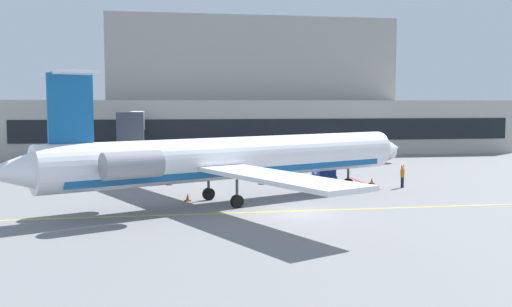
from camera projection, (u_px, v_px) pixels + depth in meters
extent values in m
cube|color=slate|center=(299.00, 214.00, 36.94)|extent=(120.00, 120.00, 0.10)
cube|color=yellow|center=(295.00, 211.00, 37.78)|extent=(108.00, 0.24, 0.01)
cube|color=red|center=(364.00, 183.00, 51.18)|extent=(0.30, 8.00, 0.01)
cube|color=#ADA89E|center=(267.00, 127.00, 82.56)|extent=(71.50, 11.39, 7.66)
cube|color=#9F9A91|center=(252.00, 60.00, 84.23)|extent=(41.88, 7.97, 12.04)
cube|color=black|center=(274.00, 130.00, 76.93)|extent=(68.64, 0.12, 2.98)
cube|color=silver|center=(136.00, 123.00, 63.35)|extent=(1.40, 21.51, 2.40)
cube|color=#2D333D|center=(130.00, 126.00, 51.90)|extent=(2.40, 2.00, 2.64)
cylinder|color=#4C4C51|center=(140.00, 145.00, 72.71)|extent=(0.44, 0.44, 3.88)
cylinder|color=#4C4C51|center=(132.00, 159.00, 53.84)|extent=(0.44, 0.44, 3.88)
cylinder|color=white|center=(239.00, 158.00, 41.08)|extent=(27.20, 14.86, 3.01)
cube|color=#145999|center=(239.00, 169.00, 41.16)|extent=(24.48, 13.37, 0.54)
cone|color=white|center=(386.00, 148.00, 49.77)|extent=(4.25, 4.08, 2.95)
cone|color=white|center=(8.00, 172.00, 32.23)|extent=(4.63, 3.98, 2.56)
cube|color=white|center=(162.00, 157.00, 46.23)|extent=(8.52, 13.00, 0.28)
cube|color=white|center=(277.00, 178.00, 33.31)|extent=(8.52, 13.00, 0.28)
cylinder|color=gray|center=(104.00, 159.00, 37.84)|extent=(3.98, 3.03, 1.66)
cylinder|color=gray|center=(132.00, 165.00, 33.94)|extent=(3.98, 3.03, 1.66)
cube|color=#145999|center=(70.00, 108.00, 33.98)|extent=(2.56, 1.37, 4.20)
cube|color=white|center=(69.00, 73.00, 33.80)|extent=(3.95, 5.26, 0.20)
cylinder|color=#3F3F44|center=(348.00, 174.00, 47.40)|extent=(0.20, 0.20, 1.29)
cylinder|color=black|center=(348.00, 184.00, 47.47)|extent=(0.96, 0.70, 0.90)
cylinder|color=#3F3F44|center=(209.00, 182.00, 42.05)|extent=(0.20, 0.20, 1.29)
cylinder|color=black|center=(209.00, 194.00, 42.12)|extent=(0.96, 0.70, 0.90)
cylinder|color=#3F3F44|center=(237.00, 189.00, 38.83)|extent=(0.20, 0.20, 1.29)
cylinder|color=black|center=(237.00, 201.00, 38.91)|extent=(0.96, 0.70, 0.90)
cube|color=#1E4CB2|center=(268.00, 160.00, 66.23)|extent=(3.29, 2.66, 0.55)
cube|color=#1A4197|center=(275.00, 154.00, 65.90)|extent=(1.65, 1.69, 0.99)
cylinder|color=black|center=(278.00, 162.00, 66.60)|extent=(0.75, 0.58, 0.70)
cylinder|color=black|center=(274.00, 163.00, 65.25)|extent=(0.75, 0.58, 0.70)
cylinder|color=black|center=(261.00, 161.00, 67.26)|extent=(0.75, 0.58, 0.70)
cylinder|color=black|center=(257.00, 163.00, 65.92)|extent=(0.75, 0.58, 0.70)
cube|color=#19389E|center=(324.00, 178.00, 49.70)|extent=(2.04, 4.24, 0.68)
cube|color=navy|center=(326.00, 169.00, 48.48)|extent=(1.60, 1.79, 1.12)
cylinder|color=black|center=(336.00, 184.00, 48.34)|extent=(0.36, 0.73, 0.70)
cylinder|color=black|center=(318.00, 184.00, 48.27)|extent=(0.36, 0.73, 0.70)
cylinder|color=black|center=(330.00, 179.00, 51.19)|extent=(0.36, 0.73, 0.70)
cylinder|color=black|center=(313.00, 179.00, 51.12)|extent=(0.36, 0.73, 0.70)
cylinder|color=white|center=(362.00, 152.00, 68.79)|extent=(6.66, 2.79, 1.98)
sphere|color=white|center=(389.00, 152.00, 68.91)|extent=(1.94, 1.94, 1.94)
sphere|color=white|center=(336.00, 152.00, 68.67)|extent=(1.94, 1.94, 1.94)
cube|color=#59595B|center=(347.00, 162.00, 68.57)|extent=(0.60, 1.78, 0.35)
cube|color=#59595B|center=(377.00, 161.00, 69.21)|extent=(0.60, 1.78, 0.35)
cylinder|color=#191E33|center=(402.00, 183.00, 48.28)|extent=(0.18, 0.18, 0.91)
cylinder|color=#191E33|center=(403.00, 182.00, 48.43)|extent=(0.18, 0.18, 0.91)
cylinder|color=orange|center=(402.00, 173.00, 48.29)|extent=(0.34, 0.34, 0.66)
sphere|color=tan|center=(403.00, 168.00, 48.25)|extent=(0.24, 0.24, 0.24)
cylinder|color=orange|center=(401.00, 169.00, 48.09)|extent=(0.35, 0.32, 0.50)
cylinder|color=#F2590C|center=(401.00, 166.00, 48.07)|extent=(0.06, 0.06, 0.28)
cylinder|color=orange|center=(404.00, 169.00, 48.42)|extent=(0.35, 0.32, 0.50)
cylinder|color=#F2590C|center=(404.00, 166.00, 48.41)|extent=(0.06, 0.06, 0.28)
cone|color=orange|center=(261.00, 181.00, 50.43)|extent=(0.36, 0.36, 0.55)
cube|color=black|center=(261.00, 184.00, 50.45)|extent=(0.47, 0.47, 0.04)
cone|color=orange|center=(372.00, 181.00, 50.86)|extent=(0.36, 0.36, 0.55)
cube|color=black|center=(372.00, 183.00, 50.88)|extent=(0.47, 0.47, 0.04)
cone|color=orange|center=(188.00, 197.00, 41.72)|extent=(0.36, 0.36, 0.55)
cube|color=black|center=(188.00, 201.00, 41.74)|extent=(0.47, 0.47, 0.04)
cone|color=orange|center=(169.00, 182.00, 49.99)|extent=(0.36, 0.36, 0.55)
cube|color=black|center=(169.00, 185.00, 50.02)|extent=(0.47, 0.47, 0.04)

